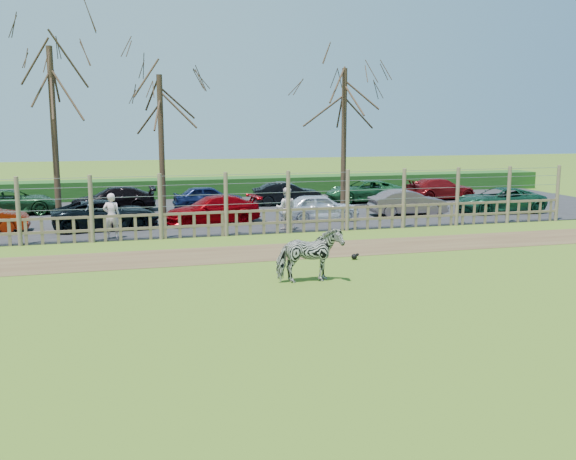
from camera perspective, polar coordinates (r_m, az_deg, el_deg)
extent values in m
plane|color=olive|center=(17.48, -1.03, -5.03)|extent=(120.00, 120.00, 0.00)
cube|color=brown|center=(21.76, -3.92, -2.11)|extent=(34.00, 2.80, 0.01)
cube|color=#232326|center=(31.49, -7.49, 1.51)|extent=(44.00, 13.00, 0.04)
cube|color=#1E4716|center=(38.32, -8.92, 3.71)|extent=(46.00, 2.00, 1.10)
cube|color=brown|center=(25.07, -5.50, 0.47)|extent=(30.00, 0.06, 0.10)
cube|color=brown|center=(24.99, -5.52, 1.60)|extent=(30.00, 0.06, 0.10)
cylinder|color=brown|center=(24.84, -22.85, 1.53)|extent=(0.16, 0.16, 2.50)
cylinder|color=brown|center=(24.62, -17.08, 1.80)|extent=(0.16, 0.16, 2.50)
cylinder|color=brown|center=(24.66, -11.27, 2.05)|extent=(0.16, 0.16, 2.50)
cylinder|color=brown|center=(24.95, -5.53, 2.28)|extent=(0.16, 0.16, 2.50)
cylinder|color=brown|center=(25.48, 0.02, 2.48)|extent=(0.16, 0.16, 2.50)
cylinder|color=brown|center=(26.24, 5.30, 2.64)|extent=(0.16, 0.16, 2.50)
cylinder|color=brown|center=(27.21, 10.25, 2.78)|extent=(0.16, 0.16, 2.50)
cylinder|color=brown|center=(28.37, 14.82, 2.89)|extent=(0.16, 0.16, 2.50)
cylinder|color=brown|center=(29.70, 19.02, 2.97)|extent=(0.16, 0.16, 2.50)
cylinder|color=brown|center=(31.16, 22.83, 3.03)|extent=(0.16, 0.16, 2.50)
cylinder|color=gray|center=(24.95, -5.53, 2.28)|extent=(30.00, 0.02, 0.02)
cylinder|color=gray|center=(24.90, -5.55, 3.19)|extent=(30.00, 0.02, 0.02)
cylinder|color=gray|center=(24.86, -5.56, 4.11)|extent=(30.00, 0.02, 0.02)
cylinder|color=gray|center=(24.83, -5.57, 4.91)|extent=(30.00, 0.02, 0.02)
cylinder|color=#3D2B1E|center=(29.01, -20.05, 7.73)|extent=(0.26, 0.26, 7.50)
cylinder|color=#3D2B1E|center=(30.00, -11.18, 7.21)|extent=(0.26, 0.26, 6.50)
cylinder|color=#3D2B1E|center=(32.39, 4.98, 7.96)|extent=(0.26, 0.26, 7.00)
imported|color=gray|center=(17.76, 1.92, -2.27)|extent=(1.83, 0.88, 1.53)
imported|color=silver|center=(25.11, -15.41, 1.22)|extent=(0.66, 0.46, 1.72)
imported|color=silver|center=(26.26, -0.17, 1.93)|extent=(0.99, 0.86, 1.72)
sphere|color=black|center=(20.90, 5.90, -2.38)|extent=(0.19, 0.19, 0.19)
sphere|color=black|center=(20.93, 6.19, -2.18)|extent=(0.09, 0.09, 0.09)
imported|color=black|center=(27.44, -15.86, 1.34)|extent=(4.48, 2.36, 1.20)
imported|color=#8C0107|center=(27.97, -6.72, 1.79)|extent=(4.33, 2.23, 1.20)
imported|color=silver|center=(28.70, 2.84, 2.04)|extent=(3.56, 1.51, 1.20)
imported|color=#62565B|center=(30.82, 10.59, 2.42)|extent=(3.70, 1.44, 1.20)
imported|color=#154830|center=(32.90, 18.26, 2.54)|extent=(4.42, 2.23, 1.20)
imported|color=#1E4925|center=(33.27, -23.30, 2.32)|extent=(4.46, 2.31, 1.20)
imported|color=black|center=(32.71, -15.30, 2.65)|extent=(4.15, 1.72, 1.20)
imported|color=#101941|center=(32.58, -7.10, 2.89)|extent=(3.56, 1.52, 1.20)
imported|color=black|center=(34.05, -0.09, 3.25)|extent=(3.75, 1.62, 1.20)
imported|color=#20582D|center=(35.53, 6.81, 3.45)|extent=(4.46, 2.33, 1.20)
imported|color=maroon|center=(37.50, 13.39, 3.58)|extent=(4.24, 1.97, 1.20)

